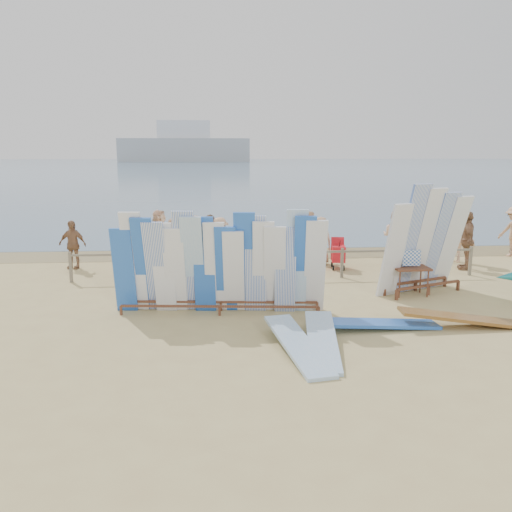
{
  "coord_description": "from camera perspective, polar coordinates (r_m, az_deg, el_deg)",
  "views": [
    {
      "loc": [
        -1.81,
        -12.71,
        3.76
      ],
      "look_at": [
        -0.71,
        1.6,
        0.97
      ],
      "focal_mm": 38.0,
      "sensor_mm": 36.0,
      "label": 1
    }
  ],
  "objects": [
    {
      "name": "beachgoer_4",
      "position": [
        17.29,
        -4.83,
        1.42
      ],
      "size": [
        0.51,
        1.07,
        1.79
      ],
      "primitive_type": "imported",
      "rotation": [
        0.0,
        0.0,
        1.62
      ],
      "color": "#8C6042",
      "rests_on": "ground"
    },
    {
      "name": "beachgoer_2",
      "position": [
        18.15,
        -6.33,
        1.64
      ],
      "size": [
        0.89,
        0.61,
        1.67
      ],
      "primitive_type": "imported",
      "rotation": [
        0.0,
        0.0,
        2.84
      ],
      "color": "beige",
      "rests_on": "ground"
    },
    {
      "name": "beachgoer_11",
      "position": [
        19.79,
        -10.11,
        2.37
      ],
      "size": [
        0.55,
        1.59,
        1.71
      ],
      "primitive_type": "imported",
      "rotation": [
        0.0,
        0.0,
        1.59
      ],
      "color": "beige",
      "rests_on": "ground"
    },
    {
      "name": "flat_board_b",
      "position": [
        10.73,
        6.94,
        -9.63
      ],
      "size": [
        0.9,
        2.74,
        0.35
      ],
      "primitive_type": "cube",
      "rotation": [
        0.1,
        0.0,
        -0.13
      ],
      "color": "#8CB7E0",
      "rests_on": "ground"
    },
    {
      "name": "beachgoer_10",
      "position": [
        18.63,
        21.31,
        1.53
      ],
      "size": [
        0.8,
        1.2,
        1.88
      ],
      "primitive_type": "imported",
      "rotation": [
        0.0,
        0.0,
        4.4
      ],
      "color": "#8C6042",
      "rests_on": "ground"
    },
    {
      "name": "beachgoer_3",
      "position": [
        17.96,
        -3.83,
        1.51
      ],
      "size": [
        1.11,
        0.93,
        1.62
      ],
      "primitive_type": "imported",
      "rotation": [
        0.0,
        0.0,
        3.72
      ],
      "color": "tan",
      "rests_on": "ground"
    },
    {
      "name": "side_surfboard_rack",
      "position": [
        15.01,
        17.32,
        1.2
      ],
      "size": [
        2.65,
        1.67,
        2.97
      ],
      "rotation": [
        0.0,
        0.0,
        0.39
      ],
      "color": "brown",
      "rests_on": "ground"
    },
    {
      "name": "beachgoer_extra_1",
      "position": [
        18.49,
        -18.77,
        1.15
      ],
      "size": [
        0.99,
        0.61,
        1.58
      ],
      "primitive_type": "imported",
      "rotation": [
        0.0,
        0.0,
        6.03
      ],
      "color": "#8C6042",
      "rests_on": "ground"
    },
    {
      "name": "flat_board_a",
      "position": [
        10.47,
        4.37,
        -10.11
      ],
      "size": [
        1.03,
        2.75,
        0.34
      ],
      "primitive_type": "cube",
      "rotation": [
        0.1,
        0.0,
        0.18
      ],
      "color": "#8CB7E0",
      "rests_on": "ground"
    },
    {
      "name": "beachgoer_8",
      "position": [
        19.2,
        14.34,
        2.01
      ],
      "size": [
        0.89,
        0.9,
        1.75
      ],
      "primitive_type": "imported",
      "rotation": [
        0.0,
        0.0,
        2.34
      ],
      "color": "beige",
      "rests_on": "ground"
    },
    {
      "name": "beachgoer_6",
      "position": [
        18.25,
        6.78,
        1.6
      ],
      "size": [
        0.87,
        0.73,
        1.62
      ],
      "primitive_type": "imported",
      "rotation": [
        0.0,
        0.0,
        5.74
      ],
      "color": "tan",
      "rests_on": "ground"
    },
    {
      "name": "beachgoer_5",
      "position": [
        19.06,
        5.1,
        2.04
      ],
      "size": [
        1.44,
        1.36,
        1.62
      ],
      "primitive_type": "imported",
      "rotation": [
        0.0,
        0.0,
        2.42
      ],
      "color": "beige",
      "rests_on": "ground"
    },
    {
      "name": "distant_ship",
      "position": [
        192.99,
        -7.56,
        11.36
      ],
      "size": [
        45.0,
        8.0,
        14.0
      ],
      "color": "#999EA3",
      "rests_on": "ocean"
    },
    {
      "name": "beach_chair_right",
      "position": [
        17.37,
        2.91,
        -0.67
      ],
      "size": [
        0.62,
        0.63,
        0.87
      ],
      "rotation": [
        0.0,
        0.0,
        -0.12
      ],
      "color": "red",
      "rests_on": "ground"
    },
    {
      "name": "flat_board_d",
      "position": [
        12.05,
        12.64,
        -7.48
      ],
      "size": [
        2.73,
        0.72,
        0.24
      ],
      "primitive_type": "cube",
      "rotation": [
        0.06,
        0.0,
        1.63
      ],
      "color": "blue",
      "rests_on": "ground"
    },
    {
      "name": "stroller",
      "position": [
        17.75,
        8.63,
        -0.06
      ],
      "size": [
        0.59,
        0.78,
        0.99
      ],
      "rotation": [
        0.0,
        0.0,
        -0.14
      ],
      "color": "red",
      "rests_on": "ground"
    },
    {
      "name": "ground",
      "position": [
        13.38,
        3.57,
        -5.36
      ],
      "size": [
        160.0,
        160.0,
        0.0
      ],
      "primitive_type": "plane",
      "color": "tan",
      "rests_on": "ground"
    },
    {
      "name": "vendor_table",
      "position": [
        14.88,
        15.94,
        -2.47
      ],
      "size": [
        0.94,
        0.67,
        1.23
      ],
      "rotation": [
        0.0,
        0.0,
        0.03
      ],
      "color": "brown",
      "rests_on": "ground"
    },
    {
      "name": "flat_board_c",
      "position": [
        12.69,
        20.76,
        -6.99
      ],
      "size": [
        2.71,
        0.7,
        0.4
      ],
      "primitive_type": "cube",
      "rotation": [
        0.12,
        0.0,
        1.52
      ],
      "color": "brown",
      "rests_on": "ground"
    },
    {
      "name": "fence",
      "position": [
        16.12,
        2.13,
        -0.21
      ],
      "size": [
        12.08,
        0.08,
        0.9
      ],
      "color": "#7B725D",
      "rests_on": "ground"
    },
    {
      "name": "beachgoer_1",
      "position": [
        17.44,
        -8.85,
        1.19
      ],
      "size": [
        0.63,
        0.69,
        1.67
      ],
      "primitive_type": "imported",
      "rotation": [
        0.0,
        0.0,
        4.07
      ],
      "color": "#8C6042",
      "rests_on": "ground"
    },
    {
      "name": "ocean",
      "position": [
        140.77,
        -3.7,
        9.45
      ],
      "size": [
        320.0,
        240.0,
        0.02
      ],
      "primitive_type": "cube",
      "color": "slate",
      "rests_on": "ground"
    },
    {
      "name": "beachgoer_0",
      "position": [
        18.52,
        -12.88,
        1.64
      ],
      "size": [
        0.89,
        0.58,
        1.68
      ],
      "primitive_type": "imported",
      "rotation": [
        0.0,
        0.0,
        2.9
      ],
      "color": "tan",
      "rests_on": "ground"
    },
    {
      "name": "main_surfboard_rack",
      "position": [
        12.59,
        -3.8,
        -1.17
      ],
      "size": [
        4.98,
        1.17,
        2.49
      ],
      "rotation": [
        0.0,
        0.0,
        -0.1
      ],
      "color": "brown",
      "rests_on": "ground"
    },
    {
      "name": "beachgoer_7",
      "position": [
        18.81,
        5.78,
        2.08
      ],
      "size": [
        0.35,
        0.63,
        1.73
      ],
      "primitive_type": "imported",
      "rotation": [
        0.0,
        0.0,
        1.58
      ],
      "color": "#8C6042",
      "rests_on": "ground"
    },
    {
      "name": "beachgoer_9",
      "position": [
        19.77,
        20.37,
        2.09
      ],
      "size": [
        1.3,
        1.06,
        1.88
      ],
      "primitive_type": "imported",
      "rotation": [
        0.0,
        0.0,
        5.73
      ],
      "color": "tan",
      "rests_on": "ground"
    },
    {
      "name": "wet_sand_strip",
      "position": [
        20.34,
        0.78,
        0.34
      ],
      "size": [
        40.0,
        2.6,
        0.01
      ],
      "primitive_type": "cube",
      "color": "olive",
      "rests_on": "ground"
    },
    {
      "name": "beach_chair_left",
      "position": [
        17.14,
        -0.46,
        -0.72
      ],
      "size": [
        0.68,
        0.7,
        0.97
      ],
      "rotation": [
        0.0,
        0.0,
        -0.11
      ],
      "color": "red",
      "rests_on": "ground"
    }
  ]
}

